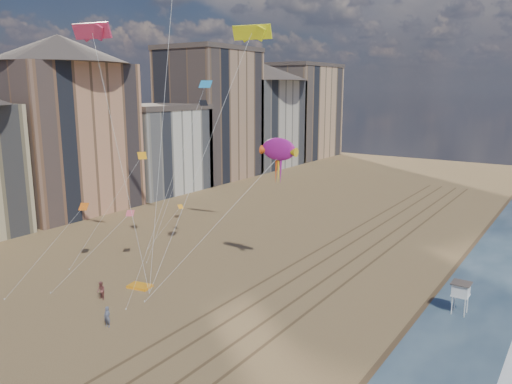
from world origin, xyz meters
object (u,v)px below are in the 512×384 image
at_px(lifeguard_stand, 461,290).
at_px(show_kite, 278,150).
at_px(kite_flyer_a, 107,317).
at_px(grounded_kite, 140,286).
at_px(kite_flyer_b, 101,291).

distance_m(lifeguard_stand, show_kite, 21.61).
bearing_deg(kite_flyer_a, lifeguard_stand, 31.21).
bearing_deg(lifeguard_stand, grounded_kite, -157.17).
bearing_deg(show_kite, lifeguard_stand, 7.37).
height_order(show_kite, kite_flyer_b, show_kite).
xyz_separation_m(kite_flyer_a, kite_flyer_b, (-4.98, 3.40, -0.00)).
distance_m(lifeguard_stand, kite_flyer_b, 33.68).
xyz_separation_m(lifeguard_stand, kite_flyer_b, (-29.48, -16.23, -1.38)).
height_order(lifeguard_stand, kite_flyer_a, lifeguard_stand).
xyz_separation_m(grounded_kite, show_kite, (10.63, 9.73, 13.87)).
relative_size(show_kite, kite_flyer_a, 10.60).
bearing_deg(lifeguard_stand, kite_flyer_a, -141.30).
relative_size(kite_flyer_a, kite_flyer_b, 1.00).
xyz_separation_m(lifeguard_stand, kite_flyer_a, (-24.50, -19.63, -1.38)).
bearing_deg(show_kite, kite_flyer_b, -129.52).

